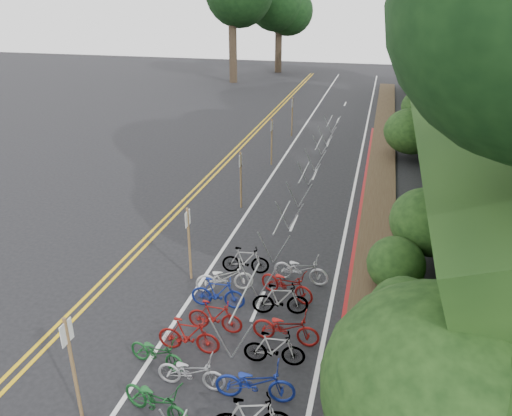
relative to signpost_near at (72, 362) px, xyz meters
The scene contains 8 objects.
ground 1.84m from the signpost_near, 108.55° to the left, with size 120.00×120.00×0.00m, color black.
road_markings 11.22m from the signpost_near, 88.51° to the left, with size 7.47×80.00×0.01m.
red_curb 14.15m from the signpost_near, 67.64° to the left, with size 0.25×28.00×0.10m, color maroon.
bike_racks_rest 14.29m from the signpost_near, 79.27° to the left, with size 1.14×23.00×1.17m.
signpost_near is the anchor object (origin of this frame).
signposts_rest 15.02m from the signpost_near, 89.02° to the left, with size 0.08×18.40×2.50m.
bike_front 2.39m from the signpost_near, 63.47° to the left, with size 1.59×0.56×0.84m, color #144C1E.
bike_valet 3.76m from the signpost_near, 41.90° to the left, with size 3.35×10.52×1.07m.
Camera 1 is at (6.11, -8.09, 8.62)m, focal length 35.00 mm.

